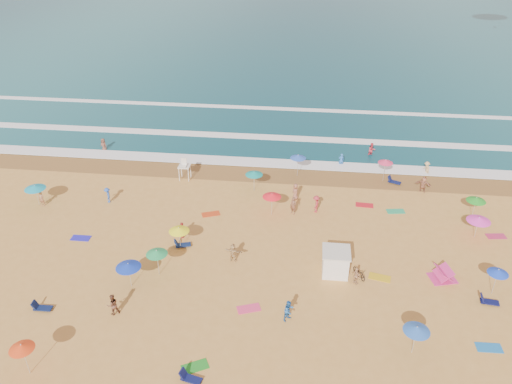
# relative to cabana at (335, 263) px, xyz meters

# --- Properties ---
(ground) EXTENTS (220.00, 220.00, 0.00)m
(ground) POSITION_rel_cabana_xyz_m (-4.80, 3.42, -1.00)
(ground) COLOR gold
(ground) RESTS_ON ground
(ocean) EXTENTS (220.00, 140.00, 0.18)m
(ocean) POSITION_rel_cabana_xyz_m (-4.80, 87.42, -1.00)
(ocean) COLOR #0C4756
(ocean) RESTS_ON ground
(wet_sand) EXTENTS (220.00, 220.00, 0.00)m
(wet_sand) POSITION_rel_cabana_xyz_m (-4.80, 15.92, -0.99)
(wet_sand) COLOR olive
(wet_sand) RESTS_ON ground
(surf_foam) EXTENTS (200.00, 18.70, 0.05)m
(surf_foam) POSITION_rel_cabana_xyz_m (-4.80, 24.74, -0.90)
(surf_foam) COLOR white
(surf_foam) RESTS_ON ground
(cabana) EXTENTS (2.00, 2.00, 2.00)m
(cabana) POSITION_rel_cabana_xyz_m (0.00, 0.00, 0.00)
(cabana) COLOR white
(cabana) RESTS_ON ground
(cabana_roof) EXTENTS (2.20, 2.20, 0.12)m
(cabana_roof) POSITION_rel_cabana_xyz_m (0.00, 0.00, 1.06)
(cabana_roof) COLOR silver
(cabana_roof) RESTS_ON cabana
(bicycle) EXTENTS (1.30, 1.70, 0.86)m
(bicycle) POSITION_rel_cabana_xyz_m (1.90, -0.30, -0.57)
(bicycle) COLOR black
(bicycle) RESTS_ON ground
(lifeguard_stand) EXTENTS (1.20, 1.20, 2.10)m
(lifeguard_stand) POSITION_rel_cabana_xyz_m (-15.53, 13.86, 0.05)
(lifeguard_stand) COLOR white
(lifeguard_stand) RESTS_ON ground
(beach_umbrellas) EXTENTS (56.38, 29.68, 0.82)m
(beach_umbrellas) POSITION_rel_cabana_xyz_m (-3.12, 4.18, 1.13)
(beach_umbrellas) COLOR #FF1A27
(beach_umbrellas) RESTS_ON ground
(loungers) EXTENTS (47.20, 27.87, 0.34)m
(loungers) POSITION_rel_cabana_xyz_m (4.64, -0.48, -0.83)
(loungers) COLOR #0E1A47
(loungers) RESTS_ON ground
(towels) EXTENTS (44.83, 22.33, 0.03)m
(towels) POSITION_rel_cabana_xyz_m (-4.05, 0.43, -0.98)
(towels) COLOR #AE2915
(towels) RESTS_ON ground
(popup_tents) EXTENTS (14.82, 10.80, 1.20)m
(popup_tents) POSITION_rel_cabana_xyz_m (14.72, 4.64, -0.40)
(popup_tents) COLOR #DD3184
(popup_tents) RESTS_ON ground
(beachgoers) EXTENTS (45.11, 29.19, 2.01)m
(beachgoers) POSITION_rel_cabana_xyz_m (-6.18, 8.41, -0.23)
(beachgoers) COLOR #A46D4B
(beachgoers) RESTS_ON ground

